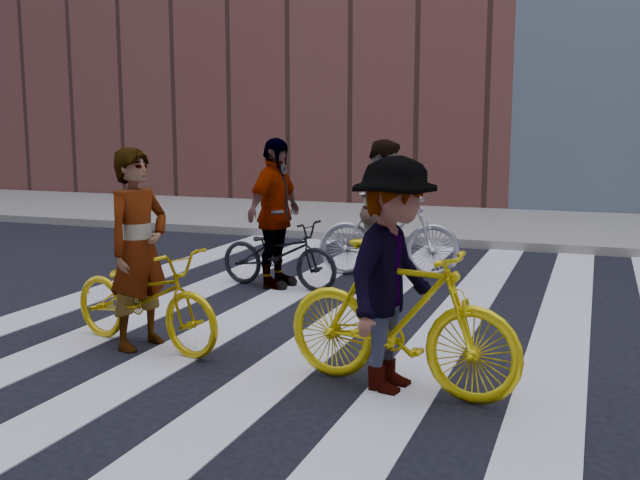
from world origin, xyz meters
The scene contains 11 objects.
ground centered at (0.00, 0.00, 0.00)m, with size 100.00×100.00×0.00m, color black.
sidewalk_far centered at (0.00, 7.50, 0.07)m, with size 100.00×5.00×0.15m, color gray.
zebra_crosswalk centered at (0.00, 0.00, 0.01)m, with size 8.25×10.00×0.01m.
bike_yellow_left centered at (-2.03, -1.77, 0.48)m, with size 0.64×1.83×0.96m, color gold.
bike_silver_mid centered at (-0.75, 2.24, 0.58)m, with size 0.55×1.95×1.17m, color #ADAEB8.
bike_yellow_right centered at (0.51, -2.07, 0.60)m, with size 0.56×1.98×1.19m, color yellow.
bike_dark_rear centered at (-1.89, 1.06, 0.44)m, with size 0.59×1.68×0.88m, color black.
rider_left centered at (-2.08, -1.77, 0.94)m, with size 0.69×0.45×1.88m, color slate.
rider_mid centered at (-0.80, 2.24, 0.95)m, with size 0.92×0.72×1.89m, color slate.
rider_right centered at (0.46, -2.07, 0.93)m, with size 1.20×0.69×1.86m, color slate.
rider_rear centered at (-1.94, 1.06, 0.96)m, with size 1.13×0.47×1.93m, color slate.
Camera 1 is at (1.91, -7.64, 2.10)m, focal length 42.00 mm.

